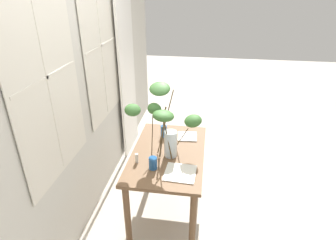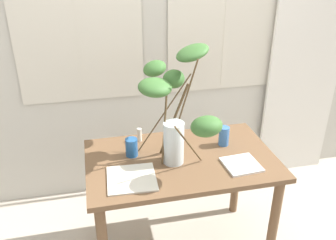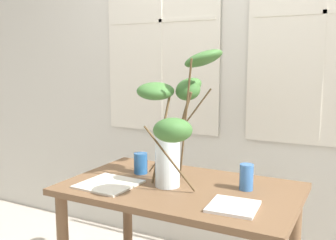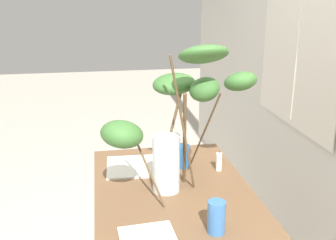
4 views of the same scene
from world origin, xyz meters
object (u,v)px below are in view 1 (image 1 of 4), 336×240
(dining_table, at_px, (168,162))
(drinking_glass_blue_left, at_px, (153,163))
(drinking_glass_blue_right, at_px, (164,131))
(pillar_candle, at_px, (137,158))
(vase_with_branches, at_px, (166,121))
(plate_square_left, at_px, (180,173))
(plate_square_right, at_px, (187,136))

(dining_table, bearing_deg, drinking_glass_blue_left, 162.05)
(drinking_glass_blue_right, distance_m, pillar_candle, 0.56)
(dining_table, bearing_deg, drinking_glass_blue_right, 17.01)
(pillar_candle, bearing_deg, drinking_glass_blue_right, -17.85)
(vase_with_branches, xyz_separation_m, drinking_glass_blue_left, (-0.26, 0.08, -0.31))
(vase_with_branches, bearing_deg, drinking_glass_blue_left, 162.01)
(plate_square_left, bearing_deg, dining_table, 25.48)
(drinking_glass_blue_left, bearing_deg, plate_square_right, -22.52)
(drinking_glass_blue_left, relative_size, pillar_candle, 1.11)
(vase_with_branches, height_order, plate_square_right, vase_with_branches)
(drinking_glass_blue_right, bearing_deg, drinking_glass_blue_left, -180.00)
(dining_table, relative_size, drinking_glass_blue_right, 9.10)
(dining_table, relative_size, plate_square_right, 5.75)
(plate_square_right, distance_m, pillar_candle, 0.70)
(dining_table, xyz_separation_m, drinking_glass_blue_left, (-0.29, 0.10, 0.18))
(drinking_glass_blue_left, bearing_deg, vase_with_branches, -17.99)
(vase_with_branches, distance_m, pillar_candle, 0.45)
(plate_square_left, height_order, plate_square_right, plate_square_right)
(plate_square_left, distance_m, plate_square_right, 0.66)
(dining_table, xyz_separation_m, vase_with_branches, (-0.03, 0.01, 0.48))
(dining_table, height_order, vase_with_branches, vase_with_branches)
(drinking_glass_blue_right, relative_size, plate_square_right, 0.63)
(vase_with_branches, bearing_deg, drinking_glass_blue_right, 13.76)
(dining_table, relative_size, vase_with_branches, 1.54)
(dining_table, height_order, drinking_glass_blue_right, drinking_glass_blue_right)
(vase_with_branches, distance_m, drinking_glass_blue_left, 0.41)
(drinking_glass_blue_left, distance_m, pillar_candle, 0.19)
(dining_table, bearing_deg, plate_square_left, -154.52)
(dining_table, bearing_deg, pillar_candle, 129.50)
(vase_with_branches, xyz_separation_m, drinking_glass_blue_right, (0.34, 0.08, -0.30))
(dining_table, height_order, pillar_candle, pillar_candle)
(drinking_glass_blue_right, bearing_deg, vase_with_branches, -166.24)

